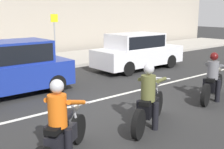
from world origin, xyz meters
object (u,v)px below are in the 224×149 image
at_px(motorcycle_with_rider_olive, 149,101).
at_px(parked_sedan_white, 137,51).
at_px(motorcycle_with_rider_orange_stripe, 61,128).
at_px(street_sign_post, 55,31).
at_px(motorcycle_with_rider_gray, 213,80).
at_px(parked_hatchback_cobalt_blue, 13,67).

bearing_deg(motorcycle_with_rider_olive, parked_sedan_white, 47.83).
bearing_deg(motorcycle_with_rider_olive, motorcycle_with_rider_orange_stripe, -177.78).
relative_size(motorcycle_with_rider_olive, parked_sedan_white, 0.45).
distance_m(motorcycle_with_rider_orange_stripe, parked_sedan_white, 8.89).
bearing_deg(parked_sedan_white, street_sign_post, 108.73).
xyz_separation_m(motorcycle_with_rider_gray, parked_sedan_white, (1.58, 4.98, 0.26)).
xyz_separation_m(motorcycle_with_rider_orange_stripe, motorcycle_with_rider_olive, (2.46, 0.10, -0.01)).
height_order(motorcycle_with_rider_olive, parked_sedan_white, parked_sedan_white).
bearing_deg(parked_hatchback_cobalt_blue, motorcycle_with_rider_gray, -44.92).
distance_m(parked_hatchback_cobalt_blue, street_sign_post, 7.03).
bearing_deg(motorcycle_with_rider_orange_stripe, parked_sedan_white, 36.43).
distance_m(motorcycle_with_rider_olive, street_sign_post, 10.62).
bearing_deg(parked_sedan_white, motorcycle_with_rider_olive, -132.17).
height_order(motorcycle_with_rider_olive, street_sign_post, street_sign_post).
relative_size(motorcycle_with_rider_olive, street_sign_post, 0.84).
relative_size(motorcycle_with_rider_olive, motorcycle_with_rider_gray, 0.95).
distance_m(parked_sedan_white, parked_hatchback_cobalt_blue, 6.17).
bearing_deg(parked_hatchback_cobalt_blue, motorcycle_with_rider_orange_stripe, -101.64).
bearing_deg(motorcycle_with_rider_gray, parked_hatchback_cobalt_blue, 135.08).
bearing_deg(motorcycle_with_rider_orange_stripe, motorcycle_with_rider_gray, 3.06).
bearing_deg(motorcycle_with_rider_gray, motorcycle_with_rider_olive, -176.27).
height_order(motorcycle_with_rider_orange_stripe, parked_hatchback_cobalt_blue, parked_hatchback_cobalt_blue).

